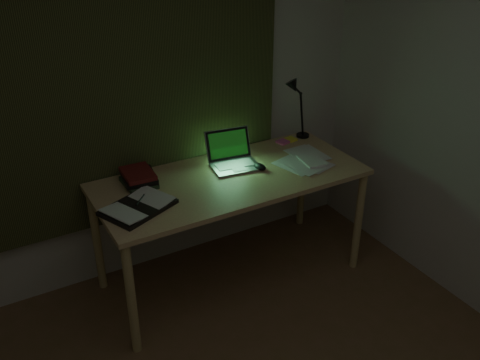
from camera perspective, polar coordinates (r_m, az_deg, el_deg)
The scene contains 11 objects.
wall_back at distance 3.42m, azimuth -13.02°, elevation 8.20°, with size 3.50×0.00×2.50m, color beige.
curtain at distance 3.32m, azimuth -13.17°, elevation 11.25°, with size 2.20×0.06×2.00m, color #292D16.
desk at distance 3.60m, azimuth -0.95°, elevation -5.21°, with size 1.73×0.76×0.79m, color tan, non-canonical shape.
laptop at distance 3.47m, azimuth -0.46°, elevation 2.96°, with size 0.31×0.35×0.22m, color #ADADB2, non-canonical shape.
open_textbook at distance 3.10m, azimuth -10.83°, elevation -2.79°, with size 0.39×0.28×0.03m, color silver, non-canonical shape.
book_stack at distance 3.36m, azimuth -10.76°, elevation 0.29°, with size 0.20×0.23×0.09m, color silver, non-canonical shape.
loose_papers at distance 3.61m, azimuth 6.94°, elevation 1.98°, with size 0.31×0.33×0.02m, color silver, non-canonical shape.
mouse at distance 3.49m, azimuth 2.13°, elevation 1.43°, with size 0.06×0.10×0.04m, color black.
sticky_yellow at distance 3.94m, azimuth 5.43°, elevation 4.34°, with size 0.07×0.07×0.02m, color #FFF035.
sticky_pink at distance 3.89m, azimuth 4.58°, elevation 4.08°, with size 0.08×0.08×0.02m, color pink.
desk_lamp at distance 3.92m, azimuth 6.91°, elevation 8.05°, with size 0.34×0.26×0.51m, color black, non-canonical shape.
Camera 1 is at (-0.89, -1.11, 2.37)m, focal length 40.00 mm.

